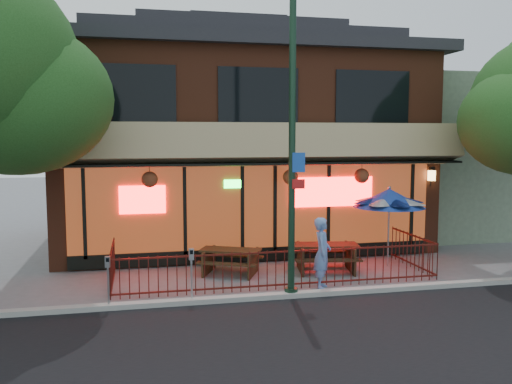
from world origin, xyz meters
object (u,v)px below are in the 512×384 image
Objects in this scene: picnic_table_right at (325,253)px; parking_meter_near at (191,266)px; picnic_table_left at (231,258)px; patio_umbrella at (389,198)px; street_light at (292,164)px; parking_meter_far at (108,274)px; pedestrian at (322,253)px.

picnic_table_right is 4.50m from parking_meter_near.
patio_umbrella is (4.66, -0.07, 1.55)m from picnic_table_left.
parking_meter_near is at bearing 179.94° from street_light.
picnic_table_right is at bearing -5.58° from picnic_table_left.
street_light reaches higher than picnic_table_left.
picnic_table_left is 3.99m from parking_meter_far.
picnic_table_left is (-1.06, 2.35, -2.69)m from street_light.
picnic_table_left is 4.91m from patio_umbrella.
pedestrian reaches higher than picnic_table_right.
street_light reaches higher than patio_umbrella.
parking_meter_near is (-1.31, -2.35, 0.39)m from picnic_table_left.
patio_umbrella reaches higher than picnic_table_left.
picnic_table_left is 1.59× the size of parking_meter_near.
street_light is 3.30m from parking_meter_near.
pedestrian is at bearing -42.80° from picnic_table_left.
patio_umbrella is 8.24m from parking_meter_far.
patio_umbrella reaches higher than pedestrian.
patio_umbrella reaches higher than parking_meter_near.
picnic_table_left is 1.12× the size of pedestrian.
street_light is at bearing -65.72° from picnic_table_left.
parking_meter_near reaches higher than picnic_table_right.
street_light is 3.49× the size of picnic_table_left.
parking_meter_far is (-3.14, -2.43, 0.34)m from picnic_table_left.
picnic_table_right is at bearing 52.57° from street_light.
pedestrian reaches higher than parking_meter_near.
street_light is 3.44× the size of picnic_table_right.
parking_meter_far is at bearing -177.51° from parking_meter_near.
picnic_table_left is 2.77m from pedestrian.
picnic_table_left is at bearing 60.94° from parking_meter_near.
picnic_table_right is at bearing -174.52° from patio_umbrella.
picnic_table_right is 1.77m from pedestrian.
street_light is 3.73m from picnic_table_left.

